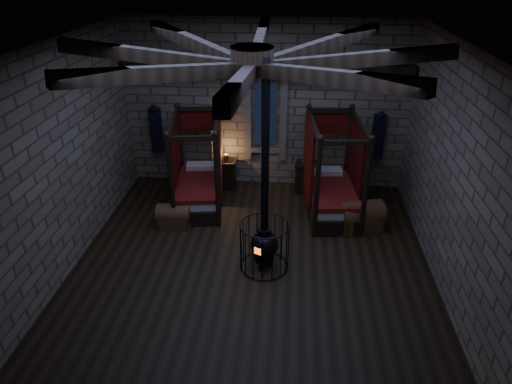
# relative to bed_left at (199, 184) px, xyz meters

# --- Properties ---
(room) EXTENTS (7.02, 7.02, 4.29)m
(room) POSITION_rel_bed_left_xyz_m (1.51, -2.10, 3.21)
(room) COLOR black
(room) RESTS_ON ground
(bed_left) EXTENTS (1.36, 2.20, 2.17)m
(bed_left) POSITION_rel_bed_left_xyz_m (0.00, 0.00, 0.00)
(bed_left) COLOR black
(bed_left) RESTS_ON ground
(bed_right) EXTENTS (1.33, 2.23, 2.23)m
(bed_right) POSITION_rel_bed_left_xyz_m (3.16, -0.09, 0.02)
(bed_right) COLOR black
(bed_right) RESTS_ON ground
(trunk_left) EXTENTS (0.76, 0.50, 0.54)m
(trunk_left) POSITION_rel_bed_left_xyz_m (-0.37, -1.07, -0.30)
(trunk_left) COLOR brown
(trunk_left) RESTS_ON ground
(trunk_right) EXTENTS (1.06, 0.84, 0.69)m
(trunk_right) POSITION_rel_bed_left_xyz_m (3.79, -0.84, -0.23)
(trunk_right) COLOR brown
(trunk_right) RESTS_ON ground
(nightstand_left) EXTENTS (0.49, 0.47, 0.94)m
(nightstand_left) POSITION_rel_bed_left_xyz_m (0.54, 0.90, -0.14)
(nightstand_left) COLOR black
(nightstand_left) RESTS_ON ground
(nightstand_right) EXTENTS (0.55, 0.53, 0.88)m
(nightstand_right) POSITION_rel_bed_left_xyz_m (2.57, 0.83, -0.12)
(nightstand_right) COLOR black
(nightstand_right) RESTS_ON ground
(stove) EXTENTS (0.96, 0.96, 4.05)m
(stove) POSITION_rel_bed_left_xyz_m (1.76, -2.43, 0.07)
(stove) COLOR black
(stove) RESTS_ON ground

